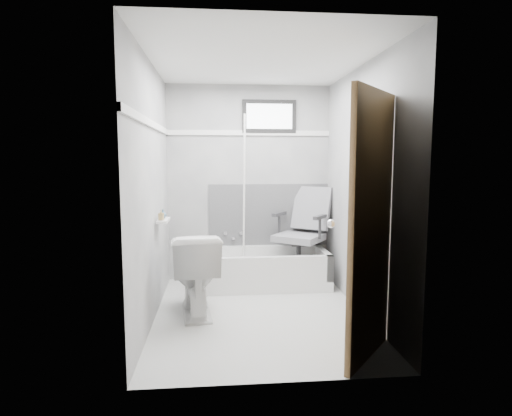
{
  "coord_description": "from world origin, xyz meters",
  "views": [
    {
      "loc": [
        -0.41,
        -4.0,
        1.5
      ],
      "look_at": [
        0.0,
        0.35,
        1.0
      ],
      "focal_mm": 30.0,
      "sensor_mm": 36.0,
      "label": 1
    }
  ],
  "objects": [
    {
      "name": "toilet",
      "position": [
        -0.62,
        0.08,
        0.4
      ],
      "size": [
        0.54,
        0.86,
        0.8
      ],
      "primitive_type": "imported",
      "rotation": [
        0.0,
        0.0,
        3.26
      ],
      "color": "white",
      "rests_on": "floor"
    },
    {
      "name": "soap_bottle_b",
      "position": [
        -0.94,
        0.3,
        0.96
      ],
      "size": [
        0.08,
        0.08,
        0.09
      ],
      "primitive_type": "imported",
      "rotation": [
        0.0,
        0.0,
        0.24
      ],
      "color": "#45687F",
      "rests_on": "shelf"
    },
    {
      "name": "floor",
      "position": [
        0.0,
        0.0,
        0.0
      ],
      "size": [
        2.6,
        2.6,
        0.0
      ],
      "primitive_type": "plane",
      "color": "silver",
      "rests_on": "ground"
    },
    {
      "name": "backerboard",
      "position": [
        0.25,
        1.29,
        0.8
      ],
      "size": [
        1.5,
        0.02,
        0.78
      ],
      "primitive_type": "cube",
      "color": "#4C4C4F",
      "rests_on": "wall_back"
    },
    {
      "name": "pole",
      "position": [
        -0.08,
        1.06,
        1.05
      ],
      "size": [
        0.02,
        0.37,
        1.92
      ],
      "primitive_type": "cylinder",
      "rotation": [
        0.18,
        0.0,
        0.0
      ],
      "color": "white",
      "rests_on": "bathtub"
    },
    {
      "name": "ceiling",
      "position": [
        0.0,
        0.0,
        2.4
      ],
      "size": [
        2.6,
        2.6,
        0.0
      ],
      "primitive_type": "plane",
      "rotation": [
        3.14,
        0.0,
        0.0
      ],
      "color": "silver",
      "rests_on": "floor"
    },
    {
      "name": "trim_left",
      "position": [
        -0.99,
        0.0,
        1.82
      ],
      "size": [
        0.02,
        2.6,
        0.06
      ],
      "primitive_type": "cube",
      "color": "white",
      "rests_on": "wall_left"
    },
    {
      "name": "trim_back",
      "position": [
        0.0,
        1.29,
        1.82
      ],
      "size": [
        2.0,
        0.02,
        0.06
      ],
      "primitive_type": "cube",
      "color": "white",
      "rests_on": "wall_back"
    },
    {
      "name": "door",
      "position": [
        0.98,
        -1.28,
        1.0
      ],
      "size": [
        0.78,
        0.78,
        2.0
      ],
      "primitive_type": null,
      "color": "brown",
      "rests_on": "floor"
    },
    {
      "name": "wall_front",
      "position": [
        0.0,
        -1.3,
        1.2
      ],
      "size": [
        2.0,
        0.02,
        2.4
      ],
      "primitive_type": "cube",
      "color": "slate",
      "rests_on": "floor"
    },
    {
      "name": "faucet",
      "position": [
        -0.2,
        1.27,
        0.55
      ],
      "size": [
        0.26,
        0.1,
        0.16
      ],
      "primitive_type": null,
      "color": "silver",
      "rests_on": "wall_back"
    },
    {
      "name": "window",
      "position": [
        0.25,
        1.29,
        2.02
      ],
      "size": [
        0.66,
        0.04,
        0.4
      ],
      "primitive_type": null,
      "color": "black",
      "rests_on": "wall_back"
    },
    {
      "name": "shelf",
      "position": [
        -0.93,
        0.24,
        0.9
      ],
      "size": [
        0.1,
        0.32,
        0.02
      ],
      "primitive_type": "cube",
      "color": "silver",
      "rests_on": "wall_left"
    },
    {
      "name": "wall_right",
      "position": [
        1.0,
        0.0,
        1.2
      ],
      "size": [
        0.02,
        2.6,
        2.4
      ],
      "primitive_type": "cube",
      "color": "slate",
      "rests_on": "floor"
    },
    {
      "name": "soap_bottle_a",
      "position": [
        -0.94,
        0.16,
        0.97
      ],
      "size": [
        0.06,
        0.06,
        0.1
      ],
      "primitive_type": "imported",
      "rotation": [
        0.0,
        0.0,
        -0.25
      ],
      "color": "#9D844E",
      "rests_on": "shelf"
    },
    {
      "name": "wall_back",
      "position": [
        0.0,
        1.3,
        1.2
      ],
      "size": [
        2.0,
        0.02,
        2.4
      ],
      "primitive_type": "cube",
      "color": "slate",
      "rests_on": "floor"
    },
    {
      "name": "bathtub",
      "position": [
        0.15,
        0.93,
        0.21
      ],
      "size": [
        1.5,
        0.7,
        0.42
      ],
      "primitive_type": null,
      "color": "silver",
      "rests_on": "floor"
    },
    {
      "name": "office_chair",
      "position": [
        0.57,
        0.98,
        0.65
      ],
      "size": [
        0.85,
        0.85,
        1.05
      ],
      "primitive_type": null,
      "rotation": [
        0.0,
        0.0,
        -0.63
      ],
      "color": "slate",
      "rests_on": "bathtub"
    },
    {
      "name": "wall_left",
      "position": [
        -1.0,
        0.0,
        1.2
      ],
      "size": [
        0.02,
        2.6,
        2.4
      ],
      "primitive_type": "cube",
      "color": "slate",
      "rests_on": "floor"
    }
  ]
}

